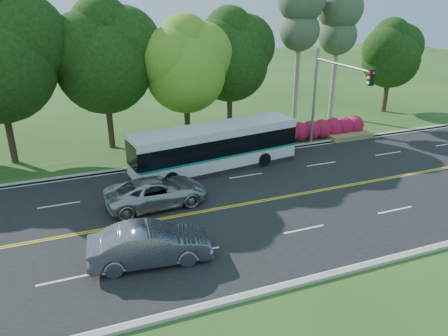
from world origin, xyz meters
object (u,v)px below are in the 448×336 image
object	(u,v)px
transit_bus	(215,148)
traffic_signal	(331,87)
sedan	(150,244)
suv	(157,192)

from	to	relation	value
transit_bus	traffic_signal	bearing A→B (deg)	-6.64
sedan	suv	xyz separation A→B (m)	(1.47, 5.10, -0.09)
traffic_signal	transit_bus	distance (m)	9.00
traffic_signal	transit_bus	size ratio (longest dim) A/B	0.63
traffic_signal	suv	size ratio (longest dim) A/B	1.29
transit_bus	sedan	world-z (taller)	transit_bus
traffic_signal	suv	distance (m)	14.12
traffic_signal	transit_bus	xyz separation A→B (m)	(-8.40, -0.16, -3.24)
traffic_signal	sedan	distance (m)	17.43
transit_bus	suv	bearing A→B (deg)	-149.64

